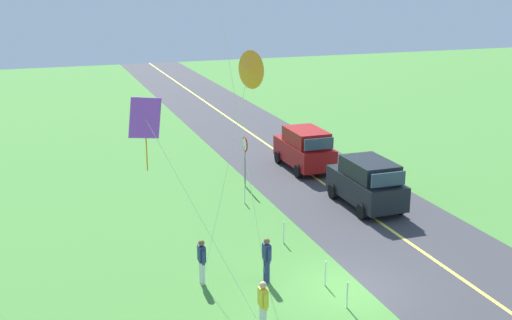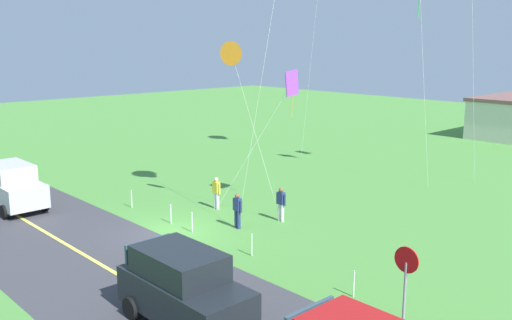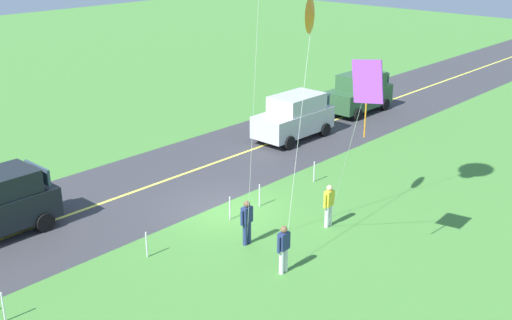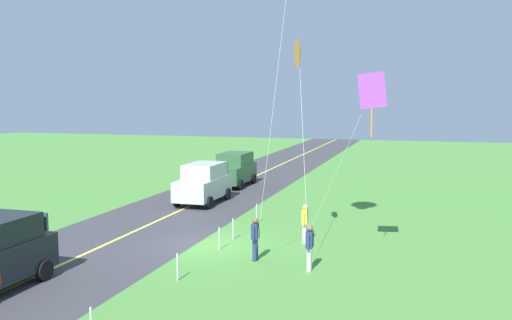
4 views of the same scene
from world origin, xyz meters
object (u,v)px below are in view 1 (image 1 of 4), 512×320
(car_suv_foreground, at_px, (367,182))
(car_parked_east_near, at_px, (305,148))
(kite_yellow_high, at_px, (146,122))
(stop_sign, at_px, (245,152))
(person_adult_companion, at_px, (267,258))
(kite_red_low, at_px, (249,71))
(person_adult_near, at_px, (202,260))
(person_child_watcher, at_px, (263,304))

(car_suv_foreground, relative_size, car_parked_east_near, 1.00)
(car_parked_east_near, height_order, kite_yellow_high, kite_yellow_high)
(car_parked_east_near, distance_m, kite_yellow_high, 17.10)
(stop_sign, bearing_deg, car_suv_foreground, -136.98)
(person_adult_companion, xyz_separation_m, kite_red_low, (-1.69, 1.19, 6.71))
(stop_sign, distance_m, kite_red_low, 13.65)
(car_parked_east_near, relative_size, person_adult_companion, 2.75)
(person_adult_near, bearing_deg, person_adult_companion, 67.20)
(stop_sign, height_order, person_child_watcher, stop_sign)
(car_parked_east_near, distance_m, person_adult_near, 14.28)
(car_parked_east_near, relative_size, person_adult_near, 2.75)
(car_suv_foreground, height_order, person_child_watcher, car_suv_foreground)
(stop_sign, relative_size, person_adult_near, 1.60)
(kite_red_low, bearing_deg, person_child_watcher, 179.25)
(person_adult_near, distance_m, kite_red_low, 7.14)
(car_suv_foreground, relative_size, person_child_watcher, 2.75)
(car_parked_east_near, bearing_deg, person_adult_companion, 151.04)
(kite_yellow_high, bearing_deg, kite_red_low, -110.92)
(car_suv_foreground, bearing_deg, person_child_watcher, 136.36)
(stop_sign, xyz_separation_m, kite_red_low, (-11.79, 3.76, 5.77))
(car_parked_east_near, xyz_separation_m, person_adult_near, (-11.30, 8.72, -0.29))
(person_adult_companion, bearing_deg, car_parked_east_near, 14.37)
(stop_sign, distance_m, person_adult_near, 10.65)
(car_suv_foreground, distance_m, stop_sign, 6.33)
(stop_sign, relative_size, person_child_watcher, 1.60)
(stop_sign, height_order, kite_red_low, kite_red_low)
(car_suv_foreground, xyz_separation_m, person_adult_near, (-4.91, 9.00, -0.29))
(person_adult_near, xyz_separation_m, person_adult_companion, (-0.59, -2.13, 0.00))
(car_suv_foreground, bearing_deg, person_adult_companion, 128.70)
(person_child_watcher, bearing_deg, car_parked_east_near, -107.66)
(person_adult_near, height_order, person_child_watcher, same)
(person_adult_near, xyz_separation_m, kite_red_low, (-2.28, -0.94, 6.71))
(car_parked_east_near, xyz_separation_m, kite_red_low, (-13.58, 7.78, 6.42))
(car_suv_foreground, bearing_deg, kite_red_low, 131.73)
(person_adult_near, distance_m, person_adult_companion, 2.21)
(stop_sign, height_order, kite_yellow_high, kite_yellow_high)
(car_suv_foreground, height_order, car_parked_east_near, same)
(person_child_watcher, bearing_deg, car_suv_foreground, -123.63)
(car_parked_east_near, bearing_deg, kite_red_low, 150.21)
(car_suv_foreground, height_order, kite_yellow_high, kite_yellow_high)
(car_parked_east_near, relative_size, person_child_watcher, 2.75)
(person_adult_near, bearing_deg, person_child_watcher, 7.31)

